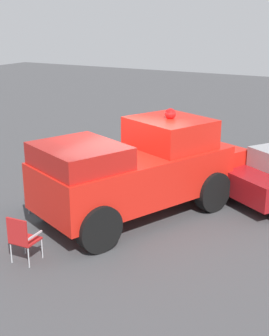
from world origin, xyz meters
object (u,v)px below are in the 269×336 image
at_px(vintage_fire_truck, 142,168).
at_px(traffic_cone, 59,182).
at_px(lawn_chair_by_car, 22,237).
at_px(spectator_seated, 37,185).
at_px(lawn_chair_near_truck, 32,189).

bearing_deg(vintage_fire_truck, traffic_cone, -3.08).
distance_m(lawn_chair_by_car, spectator_seated, 2.74).
height_order(vintage_fire_truck, lawn_chair_near_truck, vintage_fire_truck).
bearing_deg(spectator_seated, traffic_cone, -75.99).
distance_m(vintage_fire_truck, traffic_cone, 2.89).
distance_m(lawn_chair_near_truck, spectator_seated, 0.17).
xyz_separation_m(lawn_chair_near_truck, spectator_seated, (-0.10, -0.08, 0.11)).
distance_m(vintage_fire_truck, lawn_chair_near_truck, 2.87).
height_order(lawn_chair_by_car, traffic_cone, lawn_chair_by_car).
relative_size(lawn_chair_near_truck, traffic_cone, 1.61).
xyz_separation_m(vintage_fire_truck, spectator_seated, (2.42, 1.14, -0.50)).
height_order(lawn_chair_by_car, spectator_seated, spectator_seated).
bearing_deg(lawn_chair_by_car, traffic_cone, -62.59).
bearing_deg(traffic_cone, vintage_fire_truck, 176.92).
xyz_separation_m(vintage_fire_truck, lawn_chair_by_car, (0.90, 3.41, -0.61)).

